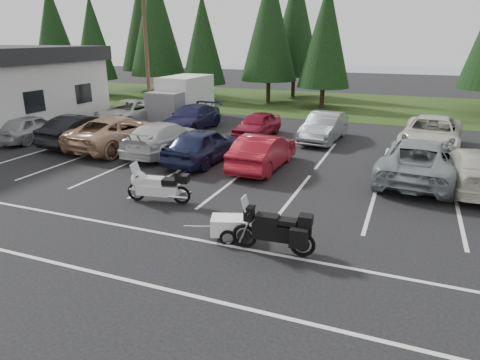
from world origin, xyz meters
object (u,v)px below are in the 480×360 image
at_px(box_truck, 179,99).
at_px(car_near_4, 203,145).
at_px(car_far_2, 257,125).
at_px(car_near_0, 33,128).
at_px(car_far_4, 431,134).
at_px(car_near_7, 473,169).
at_px(car_near_6, 420,160).
at_px(car_far_1, 192,118).
at_px(touring_motorcycle, 158,183).
at_px(adventure_motorcycle, 273,226).
at_px(car_far_0, 129,113).
at_px(car_near_1, 83,130).
at_px(cargo_trailer, 229,228).
at_px(car_near_5, 263,151).
at_px(car_near_2, 120,132).
at_px(car_near_3, 164,138).
at_px(utility_pole, 146,49).
at_px(car_far_3, 324,127).

bearing_deg(box_truck, car_near_4, -54.74).
xyz_separation_m(box_truck, car_far_2, (6.68, -2.84, -0.75)).
xyz_separation_m(car_near_0, car_far_4, (20.29, 5.92, 0.10)).
height_order(car_near_4, car_near_7, car_near_4).
height_order(car_near_6, car_far_1, car_near_6).
height_order(car_near_6, car_near_7, car_near_6).
height_order(car_near_0, touring_motorcycle, car_near_0).
bearing_deg(adventure_motorcycle, car_far_0, 133.09).
relative_size(car_near_1, car_far_0, 0.85).
xyz_separation_m(car_near_1, cargo_trailer, (11.56, -7.46, -0.48)).
relative_size(car_far_0, cargo_trailer, 4.05).
bearing_deg(car_near_5, car_far_2, -66.49).
height_order(car_near_4, car_far_4, car_far_4).
height_order(touring_motorcycle, cargo_trailer, touring_motorcycle).
xyz_separation_m(car_near_5, car_far_0, (-11.25, 6.00, 0.04)).
bearing_deg(box_truck, car_near_2, -82.63).
bearing_deg(box_truck, car_far_4, -8.84).
height_order(car_near_3, car_far_0, car_far_0).
relative_size(car_near_3, car_near_5, 1.16).
bearing_deg(car_far_4, car_far_2, -172.26).
xyz_separation_m(car_near_1, car_far_0, (-1.00, 5.40, -0.01)).
bearing_deg(adventure_motorcycle, touring_motorcycle, 153.56).
bearing_deg(utility_pole, car_far_0, -95.20).
bearing_deg(car_far_3, car_far_0, -174.89).
distance_m(car_near_5, adventure_motorcycle, 7.68).
bearing_deg(car_near_2, touring_motorcycle, 139.57).
height_order(box_truck, car_near_0, box_truck).
distance_m(car_near_6, car_near_7, 1.89).
height_order(car_near_0, car_near_4, car_near_4).
relative_size(car_near_3, car_far_3, 1.14).
relative_size(car_near_5, touring_motorcycle, 1.83).
xyz_separation_m(box_truck, adventure_motorcycle, (11.77, -15.89, -0.69)).
xyz_separation_m(box_truck, car_near_3, (3.73, -8.08, -0.67)).
bearing_deg(car_near_5, adventure_motorcycle, 112.29).
bearing_deg(touring_motorcycle, car_near_5, 58.20).
bearing_deg(utility_pole, car_near_3, -52.91).
xyz_separation_m(car_near_1, car_far_3, (11.66, 5.62, -0.03)).
bearing_deg(car_far_4, box_truck, 176.55).
bearing_deg(utility_pole, box_truck, 14.04).
bearing_deg(car_near_5, car_near_7, -175.24).
xyz_separation_m(car_near_7, car_far_3, (-6.72, 5.76, 0.01)).
xyz_separation_m(car_near_1, car_far_4, (17.05, 5.64, 0.03)).
height_order(car_near_3, car_far_3, car_near_3).
relative_size(car_near_0, adventure_motorcycle, 1.71).
height_order(car_near_1, cargo_trailer, car_near_1).
distance_m(car_near_4, touring_motorcycle, 5.18).
distance_m(car_near_6, cargo_trailer, 9.13).
bearing_deg(cargo_trailer, car_near_2, 121.87).
xyz_separation_m(car_near_0, car_near_7, (21.62, 0.14, 0.04)).
distance_m(car_far_0, cargo_trailer, 17.99).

